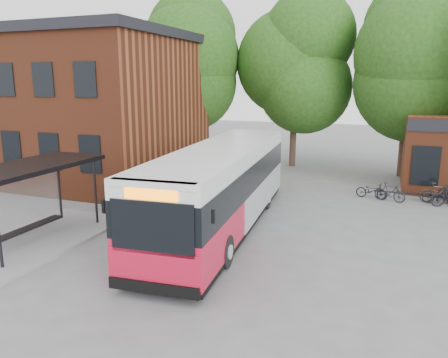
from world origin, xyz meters
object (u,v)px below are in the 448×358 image
(bicycle_0, at_px, (372,191))
(bicycle_4, at_px, (441,195))
(bicycle_1, at_px, (390,192))
(bicycle_3, at_px, (438,193))
(city_bus, at_px, (222,188))
(bus_shelter, at_px, (33,203))

(bicycle_0, relative_size, bicycle_4, 0.95)
(bicycle_1, relative_size, bicycle_4, 0.94)
(bicycle_1, relative_size, bicycle_3, 0.91)
(bicycle_0, bearing_deg, bicycle_3, -73.42)
(city_bus, xyz_separation_m, bicycle_0, (5.36, 6.82, -1.22))
(bicycle_4, bearing_deg, bicycle_0, 90.61)
(bicycle_0, height_order, bicycle_4, bicycle_4)
(city_bus, xyz_separation_m, bicycle_4, (8.48, 6.91, -1.20))
(bus_shelter, bearing_deg, city_bus, 34.31)
(bicycle_0, bearing_deg, bus_shelter, 146.11)
(city_bus, bearing_deg, bicycle_3, 35.33)
(bus_shelter, distance_m, bicycle_1, 15.91)
(bicycle_0, distance_m, bicycle_1, 0.89)
(bicycle_4, bearing_deg, city_bus, 128.24)
(bicycle_0, relative_size, bicycle_3, 0.92)
(city_bus, height_order, bicycle_4, city_bus)
(bus_shelter, xyz_separation_m, bicycle_4, (14.20, 10.81, -1.03))
(bicycle_3, xyz_separation_m, bicycle_4, (0.10, -0.16, -0.08))
(bicycle_3, bearing_deg, bus_shelter, 125.98)
(bus_shelter, relative_size, bicycle_4, 4.36)
(bicycle_0, distance_m, bicycle_3, 3.03)
(bus_shelter, relative_size, bicycle_0, 4.57)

